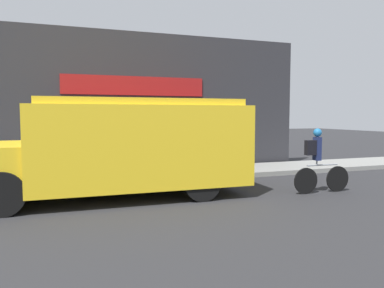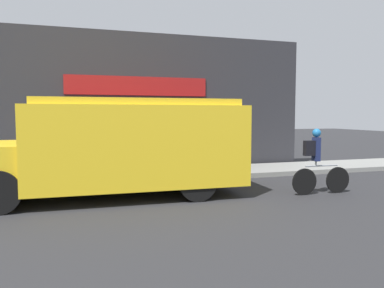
{
  "view_description": "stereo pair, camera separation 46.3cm",
  "coord_description": "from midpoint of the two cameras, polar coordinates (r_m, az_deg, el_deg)",
  "views": [
    {
      "loc": [
        -0.85,
        -10.06,
        1.91
      ],
      "look_at": [
        2.7,
        -0.2,
        1.1
      ],
      "focal_mm": 35.0,
      "sensor_mm": 36.0,
      "label": 1
    },
    {
      "loc": [
        -0.41,
        -10.21,
        1.91
      ],
      "look_at": [
        2.7,
        -0.2,
        1.1
      ],
      "focal_mm": 35.0,
      "sensor_mm": 36.0,
      "label": 2
    }
  ],
  "objects": [
    {
      "name": "cyclist",
      "position": [
        9.57,
        17.39,
        -2.6
      ],
      "size": [
        1.57,
        0.2,
        1.59
      ],
      "rotation": [
        0.0,
        0.0,
        -0.03
      ],
      "color": "black",
      "rests_on": "ground_plane"
    },
    {
      "name": "sidewalk",
      "position": [
        11.32,
        -16.43,
        -5.1
      ],
      "size": [
        28.0,
        2.05,
        0.15
      ],
      "color": "gray",
      "rests_on": "ground_plane"
    },
    {
      "name": "storefront",
      "position": [
        12.41,
        -16.66,
        6.13
      ],
      "size": [
        15.07,
        1.11,
        4.63
      ],
      "color": "#2D2D33",
      "rests_on": "ground_plane"
    },
    {
      "name": "school_bus",
      "position": [
        8.9,
        -12.43,
        -0.34
      ],
      "size": [
        6.52,
        2.92,
        2.27
      ],
      "rotation": [
        0.0,
        0.0,
        -0.02
      ],
      "color": "yellow",
      "rests_on": "ground_plane"
    },
    {
      "name": "trash_bin",
      "position": [
        11.81,
        -20.07,
        -2.37
      ],
      "size": [
        0.58,
        0.58,
        0.84
      ],
      "color": "#2D5138",
      "rests_on": "sidewalk"
    },
    {
      "name": "ground_plane",
      "position": [
        10.33,
        -16.08,
        -6.41
      ],
      "size": [
        70.0,
        70.0,
        0.0
      ],
      "primitive_type": "plane",
      "color": "#2B2B2D"
    }
  ]
}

